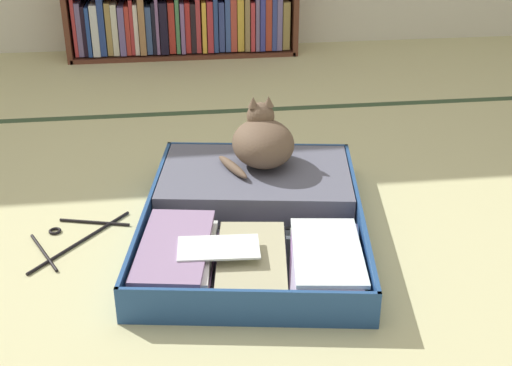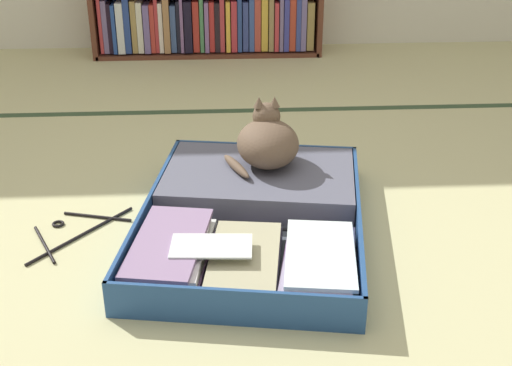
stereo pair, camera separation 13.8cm
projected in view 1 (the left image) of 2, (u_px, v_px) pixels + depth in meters
The scene contains 5 objects.
ground_plane at pixel (236, 250), 2.13m from camera, with size 10.00×10.00×0.00m, color #C2BF8A.
tatami_border at pixel (210, 112), 3.22m from camera, with size 4.80×0.05×0.00m.
open_suitcase at pixel (253, 212), 2.24m from camera, with size 0.84×1.06×0.11m.
black_cat at pixel (262, 141), 2.40m from camera, with size 0.28×0.28×0.24m.
clothes_hanger at pixel (73, 238), 2.18m from camera, with size 0.32×0.35×0.01m.
Camera 1 is at (-0.17, -1.80, 1.14)m, focal length 47.48 mm.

